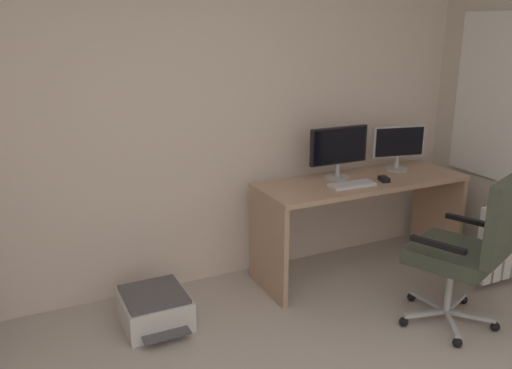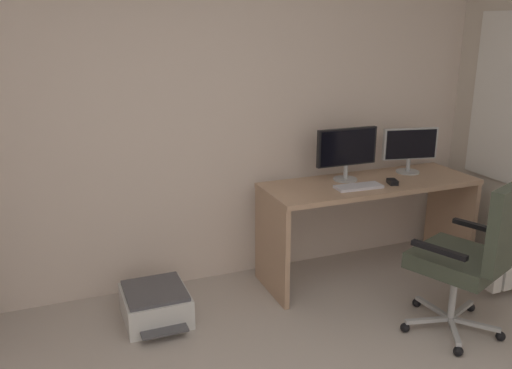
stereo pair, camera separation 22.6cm
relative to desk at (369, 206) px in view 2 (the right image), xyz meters
name	(u,v)px [view 2 (the right image)]	position (x,y,z in m)	size (l,w,h in m)	color
wall_back	(169,101)	(-1.38, 0.45, 0.80)	(4.92, 0.10, 2.71)	beige
desk	(369,206)	(0.00, 0.00, 0.00)	(1.62, 0.57, 0.75)	tan
monitor_main	(347,149)	(-0.15, 0.10, 0.42)	(0.48, 0.18, 0.39)	#B2B5B7
monitor_secondary	(410,146)	(0.41, 0.10, 0.40)	(0.43, 0.18, 0.35)	#B2B5B7
keyboard	(359,187)	(-0.17, -0.11, 0.20)	(0.34, 0.13, 0.02)	silver
computer_mouse	(392,182)	(0.11, -0.12, 0.21)	(0.06, 0.10, 0.03)	black
office_chair	(474,252)	(0.12, -0.96, 0.00)	(0.65, 0.70, 1.02)	#B7BABC
printer	(156,304)	(-1.64, -0.06, -0.45)	(0.41, 0.53, 0.22)	silver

